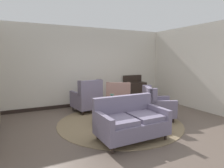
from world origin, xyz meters
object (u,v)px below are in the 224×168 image
at_px(armchair_beside_settee, 87,99).
at_px(sideboard, 135,90).
at_px(armchair_near_window, 118,97).
at_px(settee, 131,122).
at_px(armchair_near_sideboard, 156,106).
at_px(porcelain_vase, 112,102).
at_px(coffee_table, 114,109).

distance_m(armchair_beside_settee, sideboard, 2.43).
xyz_separation_m(armchair_near_window, sideboard, (1.24, 0.82, 0.04)).
xyz_separation_m(armchair_near_window, armchair_beside_settee, (-1.10, 0.16, 0.03)).
bearing_deg(settee, sideboard, 54.59).
distance_m(armchair_near_sideboard, armchair_near_window, 1.63).
height_order(porcelain_vase, armchair_near_window, armchair_near_window).
xyz_separation_m(coffee_table, porcelain_vase, (-0.05, 0.00, 0.23)).
relative_size(settee, sideboard, 1.40).
distance_m(armchair_near_window, sideboard, 1.49).
distance_m(armchair_near_sideboard, sideboard, 2.54).
distance_m(armchair_near_window, armchair_beside_settee, 1.11).
bearing_deg(armchair_beside_settee, sideboard, -172.83).
xyz_separation_m(settee, sideboard, (2.23, 3.22, 0.06)).
height_order(armchair_near_window, sideboard, sideboard).
height_order(coffee_table, settee, settee).
distance_m(porcelain_vase, armchair_near_window, 1.55).
distance_m(armchair_near_sideboard, armchair_beside_settee, 2.30).
height_order(porcelain_vase, settee, settee).
relative_size(settee, armchair_beside_settee, 1.38).
bearing_deg(armchair_beside_settee, settee, 83.96).
height_order(armchair_near_sideboard, armchair_beside_settee, armchair_beside_settee).
bearing_deg(armchair_near_sideboard, armchair_beside_settee, 64.75).
bearing_deg(armchair_near_window, coffee_table, 84.39).
xyz_separation_m(armchair_near_sideboard, sideboard, (0.83, 2.40, 0.04)).
distance_m(coffee_table, sideboard, 2.94).
bearing_deg(porcelain_vase, settee, -95.50).
xyz_separation_m(settee, armchair_beside_settee, (-0.11, 2.56, 0.05)).
bearing_deg(porcelain_vase, coffee_table, -4.07).
height_order(armchair_near_sideboard, sideboard, sideboard).
xyz_separation_m(armchair_beside_settee, sideboard, (2.34, 0.66, 0.02)).
relative_size(armchair_beside_settee, sideboard, 1.01).
bearing_deg(settee, armchair_near_sideboard, 29.74).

